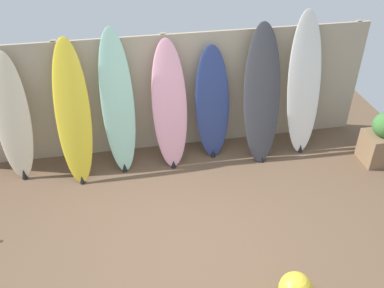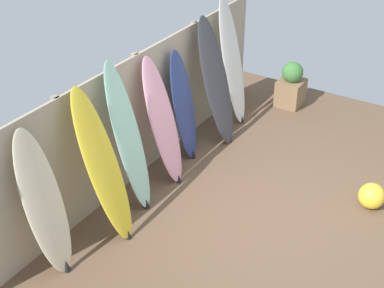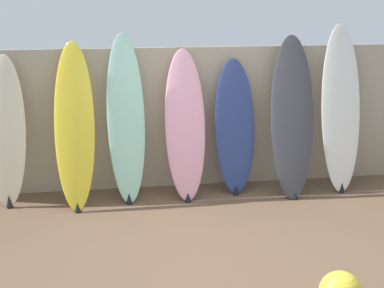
% 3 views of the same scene
% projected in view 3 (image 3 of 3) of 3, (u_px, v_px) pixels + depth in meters
% --- Properties ---
extents(ground, '(7.68, 7.68, 0.00)m').
position_uv_depth(ground, '(207.00, 257.00, 5.17)').
color(ground, brown).
extents(fence_back, '(6.08, 0.11, 1.80)m').
position_uv_depth(fence_back, '(181.00, 118.00, 6.82)').
color(fence_back, tan).
rests_on(fence_back, ground).
extents(surfboard_cream_0, '(0.50, 0.49, 1.77)m').
position_uv_depth(surfboard_cream_0, '(6.00, 132.00, 6.26)').
color(surfboard_cream_0, beige).
rests_on(surfboard_cream_0, ground).
extents(surfboard_yellow_1, '(0.48, 0.71, 1.92)m').
position_uv_depth(surfboard_yellow_1, '(75.00, 126.00, 6.21)').
color(surfboard_yellow_1, yellow).
rests_on(surfboard_yellow_1, ground).
extents(surfboard_seafoam_2, '(0.47, 0.55, 2.01)m').
position_uv_depth(surfboard_seafoam_2, '(126.00, 120.00, 6.36)').
color(surfboard_seafoam_2, '#9ED6BC').
rests_on(surfboard_seafoam_2, ground).
extents(surfboard_pink_3, '(0.49, 0.57, 1.81)m').
position_uv_depth(surfboard_pink_3, '(185.00, 126.00, 6.46)').
color(surfboard_pink_3, pink).
rests_on(surfboard_pink_3, ground).
extents(surfboard_navy_4, '(0.52, 0.40, 1.68)m').
position_uv_depth(surfboard_navy_4, '(235.00, 128.00, 6.64)').
color(surfboard_navy_4, navy).
rests_on(surfboard_navy_4, ground).
extents(surfboard_charcoal_5, '(0.60, 0.70, 1.96)m').
position_uv_depth(surfboard_charcoal_5, '(292.00, 118.00, 6.56)').
color(surfboard_charcoal_5, '#38383D').
rests_on(surfboard_charcoal_5, ground).
extents(surfboard_white_6, '(0.52, 0.55, 2.08)m').
position_uv_depth(surfboard_white_6, '(341.00, 110.00, 6.71)').
color(surfboard_white_6, white).
rests_on(surfboard_white_6, ground).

